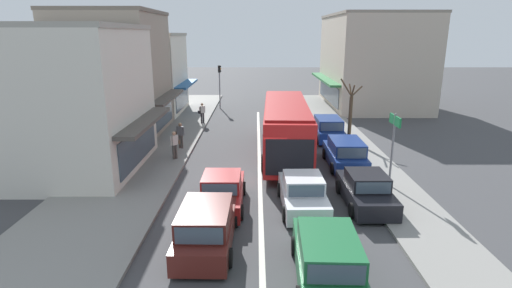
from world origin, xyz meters
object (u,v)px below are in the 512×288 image
at_px(sedan_adjacent_lane_trail, 223,192).
at_px(parked_wagon_kerb_second, 346,154).
at_px(city_bus, 287,125).
at_px(street_tree_right, 352,114).
at_px(parked_sedan_kerb_front, 367,191).
at_px(sedan_queue_far_back, 304,193).
at_px(parked_wagon_kerb_third, 329,129).
at_px(traffic_light_downstreet, 221,79).
at_px(wagon_behind_bus_near, 328,259).
at_px(directional_road_sign, 395,134).
at_px(pedestrian_far_walker, 182,134).
at_px(wagon_adjacent_lane_lead, 208,227).
at_px(pedestrian_with_handbag_near, 204,112).
at_px(pedestrian_browsing_midblock, 176,143).

relative_size(sedan_adjacent_lane_trail, parked_wagon_kerb_second, 0.93).
height_order(city_bus, street_tree_right, street_tree_right).
bearing_deg(city_bus, parked_wagon_kerb_second, -33.72).
relative_size(sedan_adjacent_lane_trail, parked_sedan_kerb_front, 1.00).
xyz_separation_m(sedan_queue_far_back, parked_wagon_kerb_third, (3.01, 11.44, 0.08)).
bearing_deg(sedan_adjacent_lane_trail, traffic_light_downstreet, 95.16).
distance_m(wagon_behind_bus_near, directional_road_sign, 8.86).
bearing_deg(wagon_behind_bus_near, pedestrian_far_walker, 116.26).
xyz_separation_m(wagon_adjacent_lane_lead, street_tree_right, (8.06, 14.04, 1.20)).
bearing_deg(city_bus, sedan_queue_far_back, -88.63).
bearing_deg(parked_sedan_kerb_front, sedan_queue_far_back, -173.26).
bearing_deg(pedestrian_with_handbag_near, pedestrian_browsing_midblock, -92.00).
xyz_separation_m(city_bus, parked_wagon_kerb_second, (3.14, -2.10, -1.14)).
xyz_separation_m(parked_wagon_kerb_second, parked_wagon_kerb_third, (0.06, 5.97, 0.00)).
distance_m(street_tree_right, pedestrian_with_handbag_near, 11.91).
bearing_deg(pedestrian_far_walker, pedestrian_with_handbag_near, 86.70).
distance_m(sedan_adjacent_lane_trail, street_tree_right, 13.32).
xyz_separation_m(parked_wagon_kerb_third, directional_road_sign, (1.41, -9.11, 1.93)).
height_order(sedan_queue_far_back, parked_wagon_kerb_third, parked_wagon_kerb_third).
height_order(sedan_queue_far_back, parked_wagon_kerb_second, parked_wagon_kerb_second).
relative_size(traffic_light_downstreet, directional_road_sign, 1.17).
relative_size(wagon_adjacent_lane_lead, sedan_queue_far_back, 1.07).
height_order(city_bus, parked_wagon_kerb_third, city_bus).
relative_size(city_bus, sedan_adjacent_lane_trail, 2.60).
height_order(parked_wagon_kerb_third, pedestrian_browsing_midblock, pedestrian_browsing_midblock).
relative_size(parked_wagon_kerb_third, pedestrian_with_handbag_near, 2.76).
height_order(parked_wagon_kerb_second, traffic_light_downstreet, traffic_light_downstreet).
bearing_deg(parked_sedan_kerb_front, parked_wagon_kerb_third, 88.56).
xyz_separation_m(traffic_light_downstreet, pedestrian_far_walker, (-1.22, -14.74, -1.79)).
relative_size(street_tree_right, pedestrian_far_walker, 2.64).
xyz_separation_m(parked_wagon_kerb_second, directional_road_sign, (1.47, -3.15, 1.93)).
height_order(wagon_adjacent_lane_lead, pedestrian_far_walker, pedestrian_far_walker).
bearing_deg(wagon_behind_bus_near, parked_wagon_kerb_second, 75.15).
distance_m(sedan_adjacent_lane_trail, parked_wagon_kerb_second, 8.29).
height_order(sedan_queue_far_back, wagon_behind_bus_near, wagon_behind_bus_near).
xyz_separation_m(sedan_adjacent_lane_trail, parked_wagon_kerb_third, (6.42, 11.29, 0.08)).
relative_size(pedestrian_with_handbag_near, pedestrian_browsing_midblock, 1.00).
xyz_separation_m(parked_sedan_kerb_front, pedestrian_with_handbag_near, (-9.04, 15.70, 0.40)).
bearing_deg(pedestrian_with_handbag_near, street_tree_right, -25.73).
distance_m(sedan_adjacent_lane_trail, pedestrian_browsing_midblock, 7.11).
height_order(wagon_behind_bus_near, parked_wagon_kerb_third, same).
xyz_separation_m(street_tree_right, pedestrian_browsing_midblock, (-11.04, -4.41, -0.88)).
height_order(city_bus, wagon_behind_bus_near, city_bus).
height_order(wagon_behind_bus_near, street_tree_right, street_tree_right).
bearing_deg(pedestrian_far_walker, pedestrian_browsing_midblock, -87.81).
bearing_deg(pedestrian_browsing_midblock, wagon_adjacent_lane_lead, -72.80).
height_order(sedan_queue_far_back, pedestrian_browsing_midblock, pedestrian_browsing_midblock).
bearing_deg(pedestrian_far_walker, parked_wagon_kerb_second, -18.57).
bearing_deg(sedan_queue_far_back, parked_sedan_kerb_front, 6.74).
height_order(wagon_behind_bus_near, parked_sedan_kerb_front, wagon_behind_bus_near).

